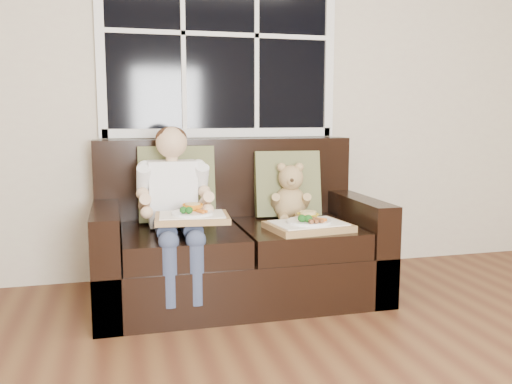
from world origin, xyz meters
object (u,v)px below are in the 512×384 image
object	(u,v)px
child	(174,195)
tray_right	(308,225)
teddy_bear	(291,196)
loveseat	(236,245)
tray_left	(192,216)

from	to	relation	value
child	tray_right	bearing A→B (deg)	-12.87
teddy_bear	loveseat	bearing A→B (deg)	-161.49
tray_left	teddy_bear	bearing A→B (deg)	34.39
child	tray_left	world-z (taller)	child
teddy_bear	tray_left	world-z (taller)	teddy_bear
loveseat	tray_left	bearing A→B (deg)	-133.10
loveseat	child	size ratio (longest dim) A/B	1.84
tray_right	loveseat	bearing A→B (deg)	133.72
teddy_bear	tray_right	world-z (taller)	teddy_bear
child	tray_left	size ratio (longest dim) A/B	2.19
loveseat	child	world-z (taller)	child
tray_right	child	bearing A→B (deg)	159.47
loveseat	teddy_bear	distance (m)	0.47
loveseat	child	bearing A→B (deg)	-162.51
loveseat	tray_right	world-z (taller)	loveseat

